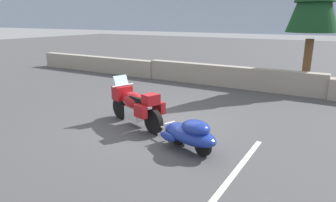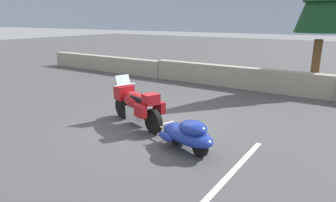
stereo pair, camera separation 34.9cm
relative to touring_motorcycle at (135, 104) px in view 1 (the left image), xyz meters
The scene contains 5 objects.
ground_plane 0.84m from the touring_motorcycle, 33.25° to the left, with size 80.00×80.00×0.00m, color #424244.
stone_guard_wall 6.21m from the touring_motorcycle, 83.00° to the left, with size 24.00×0.58×0.92m.
touring_motorcycle is the anchor object (origin of this frame).
car_shaped_trailer 2.22m from the touring_motorcycle, 18.65° to the right, with size 2.20×1.15×0.76m.
parking_stripe_marker 3.60m from the touring_motorcycle, 19.65° to the right, with size 0.12×3.60×0.01m, color silver.
Camera 1 is at (4.49, -6.74, 2.93)m, focal length 32.02 mm.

